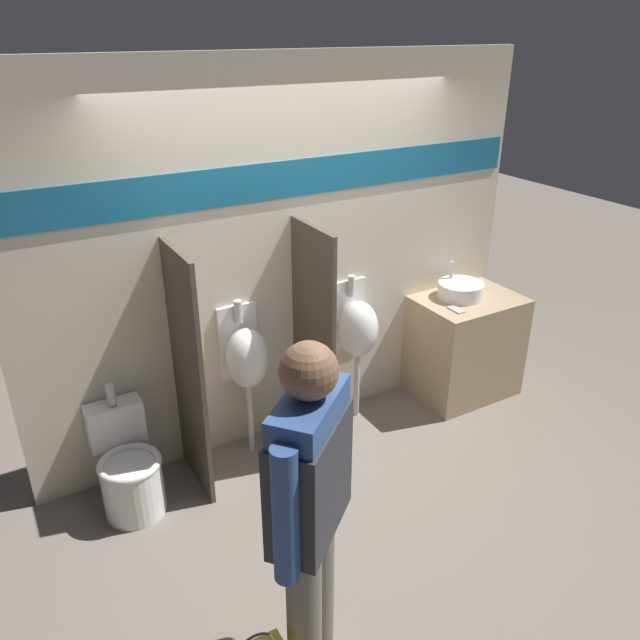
% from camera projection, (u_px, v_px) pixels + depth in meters
% --- Properties ---
extents(ground_plane, '(16.00, 16.00, 0.00)m').
position_uv_depth(ground_plane, '(332.00, 461.00, 4.48)').
color(ground_plane, '#70665B').
extents(display_wall, '(3.81, 0.07, 2.70)m').
position_uv_depth(display_wall, '(289.00, 257.00, 4.36)').
color(display_wall, beige).
rests_on(display_wall, ground_plane).
extents(sink_counter, '(0.83, 0.60, 0.86)m').
position_uv_depth(sink_counter, '(464.00, 346.00, 5.16)').
color(sink_counter, tan).
rests_on(sink_counter, ground_plane).
extents(sink_basin, '(0.36, 0.36, 0.26)m').
position_uv_depth(sink_basin, '(461.00, 290.00, 4.97)').
color(sink_basin, white).
rests_on(sink_basin, sink_counter).
extents(cell_phone, '(0.07, 0.14, 0.01)m').
position_uv_depth(cell_phone, '(456.00, 310.00, 4.76)').
color(cell_phone, '#B7B7BC').
rests_on(cell_phone, sink_counter).
extents(divider_near_counter, '(0.03, 0.56, 1.67)m').
position_uv_depth(divider_near_counter, '(188.00, 374.00, 3.94)').
color(divider_near_counter, '#4C4238').
rests_on(divider_near_counter, ground_plane).
extents(divider_mid, '(0.03, 0.56, 1.67)m').
position_uv_depth(divider_mid, '(313.00, 341.00, 4.35)').
color(divider_mid, '#4C4238').
rests_on(divider_mid, ground_plane).
extents(urinal_near_counter, '(0.30, 0.31, 1.15)m').
position_uv_depth(urinal_near_counter, '(246.00, 358.00, 4.28)').
color(urinal_near_counter, silver).
rests_on(urinal_near_counter, ground_plane).
extents(urinal_far, '(0.30, 0.31, 1.15)m').
position_uv_depth(urinal_far, '(357.00, 328.00, 4.69)').
color(urinal_far, silver).
rests_on(urinal_far, ground_plane).
extents(toilet, '(0.39, 0.56, 0.81)m').
position_uv_depth(toilet, '(129.00, 471.00, 3.95)').
color(toilet, white).
rests_on(toilet, ground_plane).
extents(person_in_vest, '(0.50, 0.47, 1.77)m').
position_uv_depth(person_in_vest, '(310.00, 500.00, 2.62)').
color(person_in_vest, '#666056').
rests_on(person_in_vest, ground_plane).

